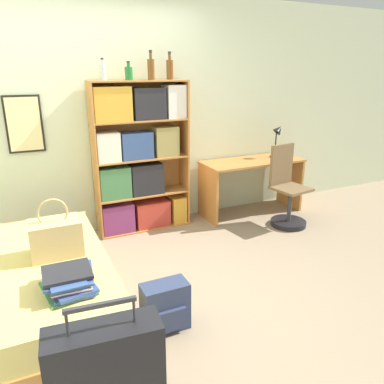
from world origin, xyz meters
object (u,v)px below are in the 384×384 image
bed (47,286)px  bottle_blue (170,69)px  bottle_green (103,72)px  backpack (165,307)px  handbag (56,237)px  bookcase (139,159)px  bottle_brown (129,73)px  desk_chair (287,199)px  desk_lamp (278,135)px  book_stack_on_bed (69,280)px  desk (252,176)px  bottle_clear (151,69)px

bed → bottle_blue: (1.55, 1.26, 1.58)m
bottle_green → backpack: size_ratio=0.60×
handbag → bottle_green: bearing=60.1°
bookcase → bottle_brown: 0.93m
bookcase → desk_chair: size_ratio=1.75×
bottle_green → bottle_blue: bearing=-2.0°
bottle_brown → desk_lamp: bottle_brown is taller
book_stack_on_bed → bottle_brown: bearing=60.9°
book_stack_on_bed → bottle_blue: bottle_blue is taller
book_stack_on_bed → bottle_brown: 2.32m
handbag → desk: 2.72m
handbag → desk_chair: desk_chair is taller
bookcase → desk: bookcase is taller
desk_chair → desk_lamp: bearing=67.1°
book_stack_on_bed → bookcase: bookcase is taller
bottle_brown → backpack: bottle_brown is taller
desk → bookcase: bearing=175.5°
bottle_brown → desk: 1.98m
bottle_blue → desk_chair: 2.02m
handbag → book_stack_on_bed: bearing=-88.4°
desk_lamp → bed: bearing=-158.9°
desk → desk_chair: bearing=-71.7°
bookcase → desk_lamp: size_ratio=3.86×
handbag → bottle_brown: bearing=50.6°
handbag → desk: size_ratio=0.35×
bookcase → bottle_clear: bottle_clear is taller
book_stack_on_bed → bottle_brown: (0.95, 1.71, 1.25)m
backpack → book_stack_on_bed: bearing=172.8°
book_stack_on_bed → bottle_clear: bearing=54.9°
bottle_clear → desk: bottle_clear is taller
handbag → bed: bearing=-160.1°
bottle_clear → bottle_brown: bearing=177.8°
desk_lamp → desk_chair: size_ratio=0.45×
handbag → bottle_green: 1.86m
desk_lamp → desk: bearing=-175.5°
bottle_green → desk: bearing=-5.1°
backpack → bottle_blue: bearing=66.3°
desk_lamp → desk_chair: desk_lamp is taller
bookcase → desk_lamp: bearing=-2.5°
desk_lamp → backpack: desk_lamp is taller
bed → desk_chair: bearing=12.6°
bottle_green → desk_lamp: bearing=-3.3°
bottle_green → bottle_brown: (0.25, -0.07, -0.01)m
bottle_brown → bottle_blue: bottle_blue is taller
book_stack_on_bed → bookcase: 2.04m
bottle_green → bed: bearing=-122.7°
handbag → desk: handbag is taller
bottle_blue → backpack: bearing=-113.7°
book_stack_on_bed → backpack: bearing=-7.2°
bookcase → bottle_clear: (0.17, -0.03, 0.97)m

